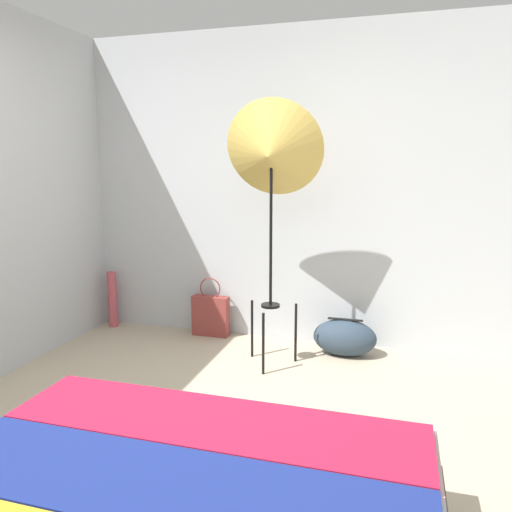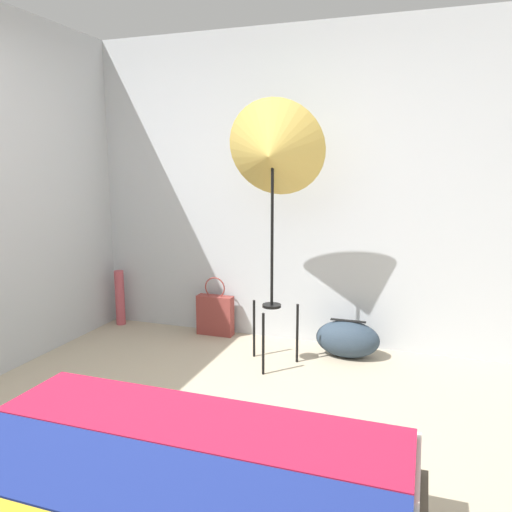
{
  "view_description": "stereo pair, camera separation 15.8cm",
  "coord_description": "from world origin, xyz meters",
  "px_view_note": "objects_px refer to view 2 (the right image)",
  "views": [
    {
      "loc": [
        1.01,
        -1.88,
        1.49
      ],
      "look_at": [
        0.06,
        1.4,
        0.87
      ],
      "focal_mm": 35.0,
      "sensor_mm": 36.0,
      "label": 1
    },
    {
      "loc": [
        1.16,
        -1.83,
        1.49
      ],
      "look_at": [
        0.06,
        1.4,
        0.87
      ],
      "focal_mm": 35.0,
      "sensor_mm": 36.0,
      "label": 2
    }
  ],
  "objects_px": {
    "photo_umbrella": "(273,154)",
    "duffel_bag": "(348,339)",
    "tote_bag": "(215,314)",
    "paper_roll": "(120,298)"
  },
  "relations": [
    {
      "from": "duffel_bag",
      "to": "paper_roll",
      "type": "xyz_separation_m",
      "value": [
        -2.17,
        0.13,
        0.11
      ]
    },
    {
      "from": "photo_umbrella",
      "to": "duffel_bag",
      "type": "height_order",
      "value": "photo_umbrella"
    },
    {
      "from": "tote_bag",
      "to": "paper_roll",
      "type": "bearing_deg",
      "value": -178.8
    },
    {
      "from": "tote_bag",
      "to": "paper_roll",
      "type": "height_order",
      "value": "tote_bag"
    },
    {
      "from": "paper_roll",
      "to": "tote_bag",
      "type": "bearing_deg",
      "value": 1.2
    },
    {
      "from": "tote_bag",
      "to": "duffel_bag",
      "type": "height_order",
      "value": "tote_bag"
    },
    {
      "from": "photo_umbrella",
      "to": "tote_bag",
      "type": "height_order",
      "value": "photo_umbrella"
    },
    {
      "from": "tote_bag",
      "to": "duffel_bag",
      "type": "relative_size",
      "value": 1.05
    },
    {
      "from": "photo_umbrella",
      "to": "tote_bag",
      "type": "bearing_deg",
      "value": 144.27
    },
    {
      "from": "tote_bag",
      "to": "photo_umbrella",
      "type": "bearing_deg",
      "value": -35.73
    }
  ]
}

